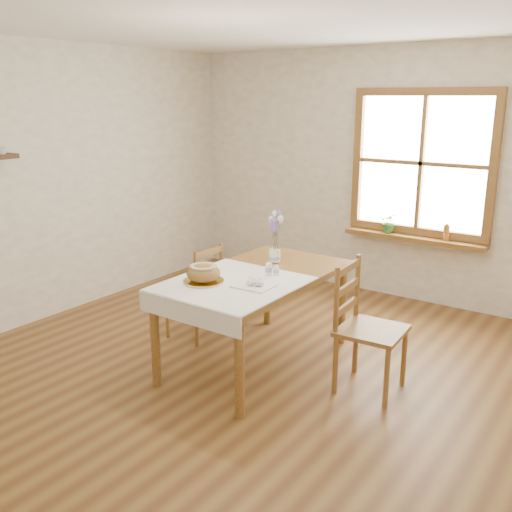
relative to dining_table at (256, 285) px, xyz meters
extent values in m
plane|color=brown|center=(0.00, -0.30, -0.66)|extent=(5.00, 5.00, 0.00)
cube|color=white|center=(0.00, 2.20, 0.64)|extent=(4.50, 0.10, 2.60)
cube|color=white|center=(-2.25, -0.30, 0.64)|extent=(0.10, 5.00, 2.60)
cube|color=white|center=(0.00, -0.30, 1.94)|extent=(4.50, 5.00, 0.10)
cube|color=olive|center=(0.50, 2.16, 1.48)|extent=(1.46, 0.08, 0.08)
cube|color=olive|center=(0.50, 2.16, 0.10)|extent=(1.46, 0.08, 0.08)
cube|color=olive|center=(-0.19, 2.16, 0.79)|extent=(0.08, 0.08, 1.30)
cube|color=olive|center=(1.19, 2.16, 0.79)|extent=(0.08, 0.08, 1.30)
cube|color=olive|center=(0.50, 2.16, 0.79)|extent=(0.04, 0.06, 1.30)
cube|color=olive|center=(0.50, 2.16, 0.79)|extent=(1.30, 0.06, 0.04)
cube|color=white|center=(0.50, 2.19, 0.79)|extent=(1.30, 0.01, 1.30)
cube|color=olive|center=(0.50, 2.10, 0.03)|extent=(1.46, 0.20, 0.05)
cylinder|color=#B2B7BC|center=(-2.16, -0.72, 0.99)|extent=(0.08, 0.08, 0.06)
cube|color=olive|center=(0.00, 0.00, 0.06)|extent=(0.90, 1.60, 0.05)
cylinder|color=olive|center=(-0.39, -0.74, -0.31)|extent=(0.07, 0.07, 0.70)
cylinder|color=olive|center=(0.39, -0.74, -0.31)|extent=(0.07, 0.07, 0.70)
cylinder|color=olive|center=(-0.39, 0.74, -0.31)|extent=(0.07, 0.07, 0.70)
cylinder|color=olive|center=(0.39, 0.74, -0.31)|extent=(0.07, 0.07, 0.70)
cube|color=white|center=(0.00, -0.30, 0.09)|extent=(0.91, 0.99, 0.01)
cylinder|color=white|center=(-0.19, -0.41, 0.10)|extent=(0.33, 0.33, 0.02)
ellipsoid|color=olive|center=(-0.19, -0.41, 0.18)|extent=(0.25, 0.25, 0.14)
cube|color=white|center=(0.17, -0.27, 0.10)|extent=(0.29, 0.25, 0.01)
cylinder|color=white|center=(0.11, 0.02, 0.15)|extent=(0.07, 0.07, 0.10)
cylinder|color=white|center=(0.16, 0.05, 0.14)|extent=(0.05, 0.05, 0.08)
cylinder|color=white|center=(-0.07, 0.36, 0.14)|extent=(0.10, 0.10, 0.11)
imported|color=#35732E|center=(0.23, 2.10, 0.13)|extent=(0.23, 0.24, 0.17)
cylinder|color=#AD681F|center=(0.83, 2.10, 0.14)|extent=(0.08, 0.08, 0.17)
camera|label=1|loc=(2.46, -3.48, 1.43)|focal=40.00mm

